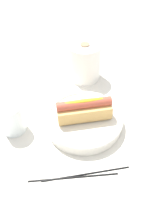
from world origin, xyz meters
name	(u,v)px	position (x,y,z in m)	size (l,w,h in m)	color
ground_plane	(78,124)	(0.00, 0.00, 0.00)	(2.40, 2.40, 0.00)	silver
serving_bowl	(84,121)	(0.02, 0.00, 0.02)	(0.23, 0.23, 0.04)	silver
hotdog_front	(84,110)	(0.02, 0.00, 0.07)	(0.16, 0.09, 0.06)	tan
water_glass	(12,119)	(-0.18, -0.04, 0.04)	(0.07, 0.07, 0.09)	white
paper_towel_roll	(85,62)	(0.00, 0.23, 0.07)	(0.11, 0.11, 0.13)	white
chopstick_near	(86,174)	(0.04, -0.16, 0.00)	(0.01, 0.01, 0.22)	black
chopstick_far	(73,177)	(0.01, -0.17, 0.00)	(0.01, 0.01, 0.22)	black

